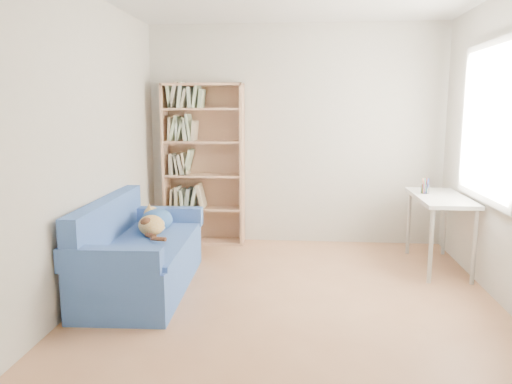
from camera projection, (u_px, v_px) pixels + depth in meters
The scene contains 6 objects.
ground at pixel (290, 303), 4.22m from camera, with size 4.00×4.00×0.00m, color #A56E4A.
room_shell at pixel (305, 107), 3.97m from camera, with size 3.54×4.04×2.62m.
sofa at pixel (139, 255), 4.52m from camera, with size 0.86×1.70×0.82m.
bookshelf at pixel (204, 171), 5.97m from camera, with size 0.95×0.30×1.91m.
desk at pixel (440, 204), 5.04m from camera, with size 0.49×1.07×0.75m.
pen_cup at pixel (425, 187), 5.16m from camera, with size 0.09×0.09×0.17m.
Camera 1 is at (0.06, -4.01, 1.63)m, focal length 35.00 mm.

